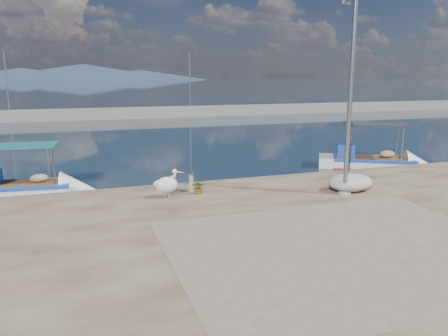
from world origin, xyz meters
The scene contains 12 objects.
ground centered at (0.00, 0.00, 0.00)m, with size 1400.00×1400.00×0.00m, color #162635.
quay centered at (0.00, -6.00, 0.25)m, with size 44.00×22.00×0.50m, color #43311D.
quay_patch centered at (1.00, -3.00, 0.50)m, with size 9.00×7.00×0.01m, color gray.
breakwater centered at (0.00, 40.00, 0.60)m, with size 120.00×2.20×7.50m.
mountains centered at (4.39, 650.00, 9.51)m, with size 370.00×280.00×22.00m.
boat_left centered at (-7.62, 7.25, 0.19)m, with size 5.23×2.18×2.44m.
boat_right centered at (9.55, 7.19, 0.22)m, with size 5.94×4.58×2.78m.
pelican centered at (-2.40, 3.11, 1.00)m, with size 1.12×0.71×1.07m.
lamp_post centered at (3.91, 1.41, 3.80)m, with size 0.44×0.96×7.00m.
bollard_near centered at (-1.38, 3.65, 0.89)m, with size 0.24×0.24×0.72m.
potted_plant centered at (-1.20, 3.26, 0.77)m, with size 0.48×0.42×0.54m, color #33722D.
net_pile_d centered at (4.43, 1.79, 0.83)m, with size 1.78×1.33×0.67m, color #B3B1A6.
Camera 1 is at (-5.40, -11.99, 4.82)m, focal length 35.00 mm.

